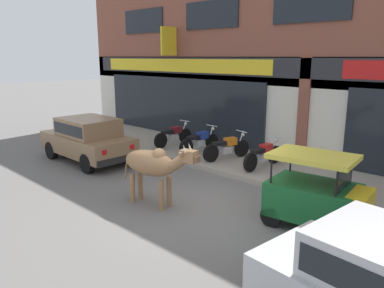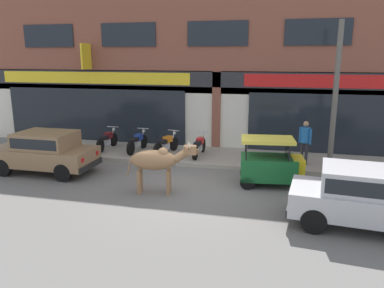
% 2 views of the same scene
% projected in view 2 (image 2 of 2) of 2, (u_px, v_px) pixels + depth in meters
% --- Properties ---
extents(ground_plane, '(90.00, 90.00, 0.00)m').
position_uv_depth(ground_plane, '(188.00, 188.00, 11.66)').
color(ground_plane, '#605E5B').
extents(sidewalk, '(19.00, 2.81, 0.14)m').
position_uv_depth(sidewalk, '(210.00, 156.00, 15.06)').
color(sidewalk, gray).
rests_on(sidewalk, ground).
extents(shop_building, '(23.00, 1.40, 8.18)m').
position_uv_depth(shop_building, '(218.00, 59.00, 15.76)').
color(shop_building, brown).
rests_on(shop_building, ground).
extents(cow, '(2.13, 0.79, 1.61)m').
position_uv_depth(cow, '(157.00, 161.00, 11.03)').
color(cow, '#936B47').
rests_on(cow, ground).
extents(car_0, '(3.73, 1.94, 1.46)m').
position_uv_depth(car_0, '(366.00, 195.00, 8.81)').
color(car_0, black).
rests_on(car_0, ground).
extents(car_1, '(3.63, 1.64, 1.46)m').
position_uv_depth(car_1, '(45.00, 150.00, 13.03)').
color(car_1, black).
rests_on(car_1, ground).
extents(auto_rickshaw, '(2.05, 1.35, 1.52)m').
position_uv_depth(auto_rickshaw, '(270.00, 165.00, 11.81)').
color(auto_rickshaw, black).
rests_on(auto_rickshaw, ground).
extents(motorcycle_0, '(0.52, 1.81, 0.88)m').
position_uv_depth(motorcycle_0, '(107.00, 140.00, 15.85)').
color(motorcycle_0, black).
rests_on(motorcycle_0, sidewalk).
extents(motorcycle_1, '(0.52, 1.81, 0.88)m').
position_uv_depth(motorcycle_1, '(137.00, 142.00, 15.48)').
color(motorcycle_1, black).
rests_on(motorcycle_1, sidewalk).
extents(motorcycle_2, '(0.69, 1.78, 0.88)m').
position_uv_depth(motorcycle_2, '(166.00, 144.00, 15.10)').
color(motorcycle_2, black).
rests_on(motorcycle_2, sidewalk).
extents(motorcycle_3, '(0.52, 1.81, 0.88)m').
position_uv_depth(motorcycle_3, '(199.00, 146.00, 14.82)').
color(motorcycle_3, black).
rests_on(motorcycle_3, sidewalk).
extents(pedestrian, '(0.43, 0.32, 1.60)m').
position_uv_depth(pedestrian, '(305.00, 138.00, 13.48)').
color(pedestrian, '#2D2D33').
rests_on(pedestrian, sidewalk).
extents(utility_pole, '(0.18, 0.18, 5.01)m').
position_uv_depth(utility_pole, '(335.00, 98.00, 12.40)').
color(utility_pole, '#595651').
rests_on(utility_pole, sidewalk).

